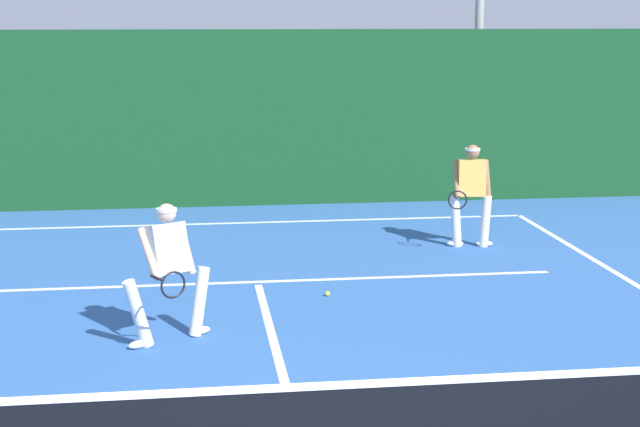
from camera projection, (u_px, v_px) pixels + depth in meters
court_line_baseline_far at (241, 223)px, 17.37m from camera, size 10.12×0.10×0.01m
court_line_service at (257, 282)px, 13.51m from camera, size 8.25×0.10×0.01m
court_line_centre at (280, 366)px, 10.24m from camera, size 0.10×6.40×0.01m
player_near at (168, 267)px, 10.86m from camera, size 1.00×1.06×1.57m
player_far at (471, 191)px, 15.42m from camera, size 0.88×0.83×1.62m
tennis_ball at (327, 294)px, 12.82m from camera, size 0.07×0.07×0.07m
back_fence_windscreen at (235, 119)px, 18.66m from camera, size 19.62×0.12×3.33m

